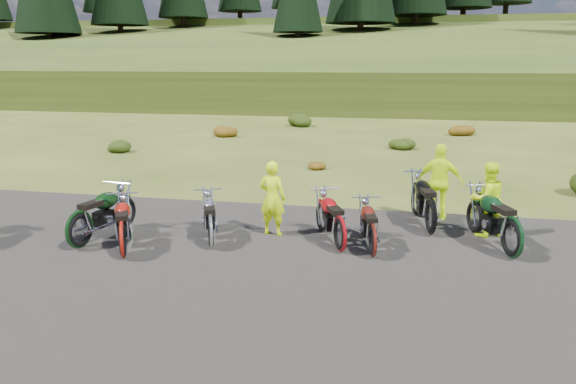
# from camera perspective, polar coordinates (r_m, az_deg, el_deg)

# --- Properties ---
(ground) EXTENTS (300.00, 300.00, 0.00)m
(ground) POSITION_cam_1_polar(r_m,az_deg,el_deg) (11.06, -3.08, -6.67)
(ground) COLOR #334316
(ground) RESTS_ON ground
(gravel_pad) EXTENTS (20.00, 12.00, 0.04)m
(gravel_pad) POSITION_cam_1_polar(r_m,az_deg,el_deg) (9.28, -6.34, -10.77)
(gravel_pad) COLOR black
(gravel_pad) RESTS_ON ground
(hill_slope) EXTENTS (300.00, 45.97, 9.37)m
(hill_slope) POSITION_cam_1_polar(r_m,az_deg,el_deg) (60.21, 9.53, 9.52)
(hill_slope) COLOR #2B3C14
(hill_slope) RESTS_ON ground
(hill_plateau) EXTENTS (300.00, 90.00, 9.17)m
(hill_plateau) POSITION_cam_1_polar(r_m,az_deg,el_deg) (120.12, 10.93, 11.26)
(hill_plateau) COLOR #2B3C14
(hill_plateau) RESTS_ON ground
(shrub_1) EXTENTS (1.03, 1.03, 0.61)m
(shrub_1) POSITION_cam_1_polar(r_m,az_deg,el_deg) (24.64, -16.89, 4.63)
(shrub_1) COLOR black
(shrub_1) RESTS_ON ground
(shrub_2) EXTENTS (1.30, 1.30, 0.77)m
(shrub_2) POSITION_cam_1_polar(r_m,az_deg,el_deg) (28.29, -6.52, 6.33)
(shrub_2) COLOR #6D370D
(shrub_2) RESTS_ON ground
(shrub_3) EXTENTS (1.56, 1.56, 0.92)m
(shrub_3) POSITION_cam_1_polar(r_m,az_deg,el_deg) (32.66, 1.32, 7.47)
(shrub_3) COLOR black
(shrub_3) RESTS_ON ground
(shrub_4) EXTENTS (0.77, 0.77, 0.45)m
(shrub_4) POSITION_cam_1_polar(r_m,az_deg,el_deg) (19.80, 2.71, 2.96)
(shrub_4) COLOR #6D370D
(shrub_4) RESTS_ON ground
(shrub_5) EXTENTS (1.03, 1.03, 0.61)m
(shrub_5) POSITION_cam_1_polar(r_m,az_deg,el_deg) (24.77, 11.40, 4.98)
(shrub_5) COLOR black
(shrub_5) RESTS_ON ground
(shrub_6) EXTENTS (1.30, 1.30, 0.77)m
(shrub_6) POSITION_cam_1_polar(r_m,az_deg,el_deg) (30.14, 17.12, 6.25)
(shrub_6) COLOR #6D370D
(shrub_6) RESTS_ON ground
(motorcycle_1) EXTENTS (1.49, 2.11, 1.06)m
(motorcycle_1) POSITION_cam_1_polar(r_m,az_deg,el_deg) (11.45, -16.34, -6.50)
(motorcycle_1) COLOR #9D140B
(motorcycle_1) RESTS_ON ground
(motorcycle_2) EXTENTS (1.10, 2.29, 1.15)m
(motorcycle_2) POSITION_cam_1_polar(r_m,az_deg,el_deg) (12.28, -20.27, -5.45)
(motorcycle_2) COLOR black
(motorcycle_2) RESTS_ON ground
(motorcycle_3) EXTENTS (1.32, 2.03, 1.01)m
(motorcycle_3) POSITION_cam_1_polar(r_m,az_deg,el_deg) (11.66, -7.79, -5.72)
(motorcycle_3) COLOR silver
(motorcycle_3) RESTS_ON ground
(motorcycle_4) EXTENTS (1.01, 1.96, 0.98)m
(motorcycle_4) POSITION_cam_1_polar(r_m,az_deg,el_deg) (11.15, 8.55, -6.64)
(motorcycle_4) COLOR #55150E
(motorcycle_4) RESTS_ON ground
(motorcycle_5) EXTENTS (1.21, 2.40, 1.20)m
(motorcycle_5) POSITION_cam_1_polar(r_m,az_deg,el_deg) (12.80, 14.22, -4.28)
(motorcycle_5) COLOR black
(motorcycle_5) RESTS_ON ground
(motorcycle_6) EXTENTS (1.46, 2.14, 1.07)m
(motorcycle_6) POSITION_cam_1_polar(r_m,az_deg,el_deg) (11.38, 5.27, -6.13)
(motorcycle_6) COLOR maroon
(motorcycle_6) RESTS_ON ground
(motorcycle_7) EXTENTS (1.51, 2.43, 1.21)m
(motorcycle_7) POSITION_cam_1_polar(r_m,az_deg,el_deg) (11.81, 21.61, -6.31)
(motorcycle_7) COLOR black
(motorcycle_7) RESTS_ON ground
(person_middle) EXTENTS (0.66, 0.49, 1.64)m
(person_middle) POSITION_cam_1_polar(r_m,az_deg,el_deg) (12.17, -1.59, -0.75)
(person_middle) COLOR #CBEF0C
(person_middle) RESTS_ON ground
(person_right_a) EXTENTS (0.98, 0.89, 1.63)m
(person_right_a) POSITION_cam_1_polar(r_m,az_deg,el_deg) (12.83, 19.58, -0.83)
(person_right_a) COLOR #CBEF0C
(person_right_a) RESTS_ON ground
(person_right_b) EXTENTS (1.12, 0.59, 1.82)m
(person_right_b) POSITION_cam_1_polar(r_m,az_deg,el_deg) (13.82, 15.16, 0.87)
(person_right_b) COLOR #CBEF0C
(person_right_b) RESTS_ON ground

